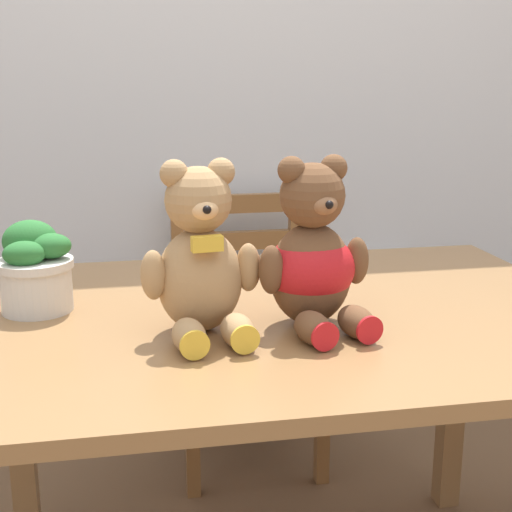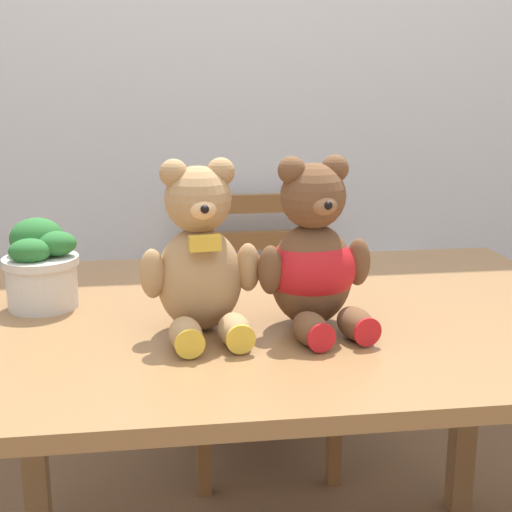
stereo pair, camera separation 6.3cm
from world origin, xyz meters
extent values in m
cube|color=silver|center=(0.00, 1.53, 1.30)|extent=(8.00, 0.04, 2.60)
cylinder|color=silver|center=(-0.02, 1.46, 0.28)|extent=(0.06, 0.06, 0.57)
cylinder|color=silver|center=(0.04, 1.46, 0.28)|extent=(0.06, 0.06, 0.57)
cylinder|color=silver|center=(0.11, 1.46, 0.28)|extent=(0.06, 0.06, 0.57)
cylinder|color=silver|center=(0.18, 1.46, 0.28)|extent=(0.06, 0.06, 0.57)
cylinder|color=silver|center=(0.25, 1.46, 0.28)|extent=(0.06, 0.06, 0.57)
cylinder|color=silver|center=(0.31, 1.46, 0.28)|extent=(0.06, 0.06, 0.57)
cylinder|color=silver|center=(0.38, 1.46, 0.28)|extent=(0.06, 0.06, 0.57)
cylinder|color=silver|center=(0.45, 1.46, 0.28)|extent=(0.06, 0.06, 0.57)
cylinder|color=silver|center=(0.51, 1.46, 0.28)|extent=(0.06, 0.06, 0.57)
cylinder|color=silver|center=(0.58, 1.46, 0.28)|extent=(0.06, 0.06, 0.57)
cylinder|color=silver|center=(0.65, 1.46, 0.28)|extent=(0.06, 0.06, 0.57)
cube|color=silver|center=(0.31, 1.46, 0.02)|extent=(0.74, 0.10, 0.04)
cube|color=olive|center=(0.00, 0.46, 0.75)|extent=(1.28, 0.92, 0.03)
cube|color=olive|center=(-0.59, 0.87, 0.37)|extent=(0.06, 0.06, 0.74)
cube|color=olive|center=(0.59, 0.87, 0.37)|extent=(0.06, 0.06, 0.74)
cube|color=brown|center=(0.06, 1.23, 0.45)|extent=(0.44, 0.42, 0.03)
cube|color=brown|center=(0.26, 1.04, 0.22)|extent=(0.04, 0.04, 0.43)
cube|color=brown|center=(-0.14, 1.04, 0.22)|extent=(0.04, 0.04, 0.43)
cube|color=brown|center=(0.26, 1.42, 0.44)|extent=(0.04, 0.04, 0.88)
cube|color=brown|center=(-0.14, 1.42, 0.44)|extent=(0.04, 0.04, 0.88)
cube|color=brown|center=(0.06, 1.42, 0.82)|extent=(0.36, 0.03, 0.06)
cube|color=brown|center=(0.06, 1.42, 0.69)|extent=(0.36, 0.03, 0.06)
ellipsoid|color=tan|center=(-0.18, 0.38, 0.86)|extent=(0.17, 0.15, 0.19)
sphere|color=tan|center=(-0.18, 0.38, 1.01)|extent=(0.12, 0.12, 0.12)
sphere|color=tan|center=(-0.13, 0.38, 1.06)|extent=(0.05, 0.05, 0.05)
sphere|color=tan|center=(-0.22, 0.37, 1.06)|extent=(0.05, 0.05, 0.05)
ellipsoid|color=#E5B279|center=(-0.17, 0.33, 1.00)|extent=(0.06, 0.05, 0.04)
sphere|color=black|center=(-0.17, 0.31, 1.00)|extent=(0.02, 0.02, 0.02)
ellipsoid|color=tan|center=(-0.09, 0.37, 0.88)|extent=(0.05, 0.05, 0.09)
ellipsoid|color=tan|center=(-0.26, 0.35, 0.88)|extent=(0.05, 0.05, 0.09)
ellipsoid|color=tan|center=(-0.12, 0.28, 0.79)|extent=(0.07, 0.10, 0.06)
cylinder|color=gold|center=(-0.12, 0.24, 0.79)|extent=(0.05, 0.01, 0.05)
ellipsoid|color=tan|center=(-0.21, 0.27, 0.79)|extent=(0.07, 0.10, 0.06)
cylinder|color=gold|center=(-0.20, 0.23, 0.79)|extent=(0.05, 0.01, 0.05)
cube|color=gold|center=(-0.17, 0.31, 0.94)|extent=(0.06, 0.03, 0.03)
ellipsoid|color=brown|center=(0.03, 0.38, 0.86)|extent=(0.18, 0.16, 0.19)
sphere|color=brown|center=(0.03, 0.38, 1.01)|extent=(0.12, 0.12, 0.12)
sphere|color=brown|center=(0.07, 0.38, 1.06)|extent=(0.05, 0.05, 0.05)
sphere|color=brown|center=(-0.01, 0.37, 1.06)|extent=(0.05, 0.05, 0.05)
ellipsoid|color=#8C5F3F|center=(0.04, 0.33, 1.00)|extent=(0.06, 0.05, 0.04)
sphere|color=black|center=(0.04, 0.31, 1.00)|extent=(0.02, 0.02, 0.02)
ellipsoid|color=brown|center=(0.12, 0.38, 0.88)|extent=(0.05, 0.05, 0.09)
ellipsoid|color=brown|center=(-0.05, 0.34, 0.88)|extent=(0.05, 0.05, 0.09)
ellipsoid|color=brown|center=(0.09, 0.29, 0.80)|extent=(0.07, 0.11, 0.06)
cylinder|color=red|center=(0.10, 0.24, 0.80)|extent=(0.05, 0.02, 0.05)
ellipsoid|color=brown|center=(0.01, 0.27, 0.80)|extent=(0.07, 0.11, 0.06)
cylinder|color=red|center=(0.02, 0.22, 0.80)|extent=(0.05, 0.02, 0.05)
ellipsoid|color=red|center=(0.03, 0.38, 0.87)|extent=(0.19, 0.18, 0.14)
cylinder|color=beige|center=(-0.48, 0.55, 0.82)|extent=(0.14, 0.14, 0.10)
cylinder|color=beige|center=(-0.48, 0.55, 0.86)|extent=(0.15, 0.15, 0.02)
ellipsoid|color=#286B2D|center=(-0.45, 0.55, 0.90)|extent=(0.08, 0.07, 0.05)
ellipsoid|color=#286B2D|center=(-0.49, 0.58, 0.90)|extent=(0.11, 0.09, 0.08)
ellipsoid|color=#286B2D|center=(-0.50, 0.52, 0.89)|extent=(0.08, 0.06, 0.05)
camera|label=1|loc=(-0.31, -0.86, 1.22)|focal=50.00mm
camera|label=2|loc=(-0.25, -0.87, 1.22)|focal=50.00mm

